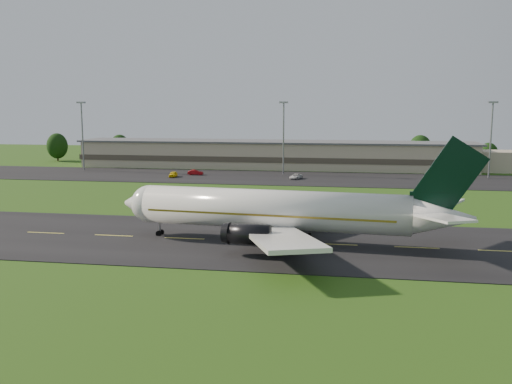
% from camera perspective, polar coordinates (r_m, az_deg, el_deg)
% --- Properties ---
extents(ground, '(360.00, 360.00, 0.00)m').
position_cam_1_polar(ground, '(84.43, -7.16, -4.68)').
color(ground, '#244E13').
rests_on(ground, ground).
extents(taxiway, '(220.00, 30.00, 0.10)m').
position_cam_1_polar(taxiway, '(84.42, -7.16, -4.65)').
color(taxiway, black).
rests_on(taxiway, ground).
extents(apron, '(260.00, 30.00, 0.10)m').
position_cam_1_polar(apron, '(153.72, 0.53, 1.47)').
color(apron, black).
rests_on(apron, ground).
extents(airliner, '(51.28, 42.03, 15.57)m').
position_cam_1_polar(airliner, '(80.53, 2.37, -1.89)').
color(airliner, white).
rests_on(airliner, ground).
extents(terminal, '(145.00, 16.00, 8.40)m').
position_cam_1_polar(terminal, '(176.34, 3.82, 3.68)').
color(terminal, tan).
rests_on(terminal, ground).
extents(light_mast_west, '(2.40, 1.20, 20.35)m').
position_cam_1_polar(light_mast_west, '(177.25, -16.99, 6.18)').
color(light_mast_west, gray).
rests_on(light_mast_west, ground).
extents(light_mast_centre, '(2.40, 1.20, 20.35)m').
position_cam_1_polar(light_mast_centre, '(159.87, 2.77, 6.31)').
color(light_mast_centre, gray).
rests_on(light_mast_centre, ground).
extents(light_mast_east, '(2.40, 1.20, 20.35)m').
position_cam_1_polar(light_mast_east, '(162.82, 22.47, 5.70)').
color(light_mast_east, gray).
rests_on(light_mast_east, ground).
extents(tree_line, '(196.76, 9.63, 11.05)m').
position_cam_1_polar(tree_line, '(185.69, 12.33, 4.11)').
color(tree_line, black).
rests_on(tree_line, ground).
extents(service_vehicle_a, '(2.13, 4.50, 1.49)m').
position_cam_1_polar(service_vehicle_a, '(155.62, -8.29, 1.76)').
color(service_vehicle_a, yellow).
rests_on(service_vehicle_a, apron).
extents(service_vehicle_b, '(4.41, 1.92, 1.41)m').
position_cam_1_polar(service_vehicle_b, '(159.59, -6.08, 1.96)').
color(service_vehicle_b, '#9A0A10').
rests_on(service_vehicle_b, apron).
extents(service_vehicle_c, '(3.52, 5.13, 1.30)m').
position_cam_1_polar(service_vehicle_c, '(150.50, 4.00, 1.56)').
color(service_vehicle_c, silver).
rests_on(service_vehicle_c, apron).
extents(service_vehicle_d, '(4.22, 4.18, 1.23)m').
position_cam_1_polar(service_vehicle_d, '(154.48, 18.24, 1.31)').
color(service_vehicle_d, '#C37B0B').
rests_on(service_vehicle_d, apron).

